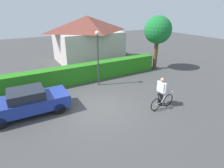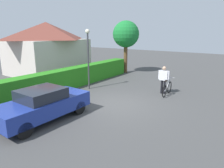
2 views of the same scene
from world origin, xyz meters
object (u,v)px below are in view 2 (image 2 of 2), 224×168
street_lamp (88,50)px  tree_kerbside (126,35)px  person_rider (164,78)px  bicycle (167,88)px  parked_car_near (43,104)px

street_lamp → tree_kerbside: bearing=8.6°
street_lamp → tree_kerbside: (6.08, 0.91, 0.89)m
person_rider → tree_kerbside: size_ratio=0.36×
tree_kerbside → bicycle: bearing=-128.8°
parked_car_near → street_lamp: size_ratio=1.05×
street_lamp → person_rider: bearing=-68.3°
person_rider → street_lamp: 4.94m
tree_kerbside → parked_car_near: bearing=-166.6°
parked_car_near → tree_kerbside: (10.88, 2.60, 2.67)m
person_rider → street_lamp: bearing=111.7°
street_lamp → tree_kerbside: tree_kerbside is taller
parked_car_near → street_lamp: street_lamp is taller
person_rider → parked_car_near: bearing=157.6°
parked_car_near → tree_kerbside: 11.50m
parked_car_near → tree_kerbside: bearing=13.4°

